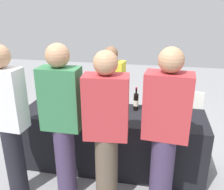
% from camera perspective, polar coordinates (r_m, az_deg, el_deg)
% --- Properties ---
extents(ground_plane, '(12.00, 12.00, 0.00)m').
position_cam_1_polar(ground_plane, '(3.55, 0.00, -15.75)').
color(ground_plane, gray).
extents(tasting_table, '(2.37, 0.71, 0.78)m').
position_cam_1_polar(tasting_table, '(3.33, 0.00, -10.35)').
color(tasting_table, black).
rests_on(tasting_table, ground_plane).
extents(wine_bottle_0, '(0.07, 0.07, 0.34)m').
position_cam_1_polar(wine_bottle_0, '(3.45, -14.53, -0.46)').
color(wine_bottle_0, black).
rests_on(wine_bottle_0, tasting_table).
extents(wine_bottle_1, '(0.07, 0.07, 0.32)m').
position_cam_1_polar(wine_bottle_1, '(3.31, -7.99, -1.11)').
color(wine_bottle_1, black).
rests_on(wine_bottle_1, tasting_table).
extents(wine_bottle_2, '(0.07, 0.07, 0.32)m').
position_cam_1_polar(wine_bottle_2, '(3.27, -6.47, -1.19)').
color(wine_bottle_2, black).
rests_on(wine_bottle_2, tasting_table).
extents(wine_bottle_3, '(0.07, 0.07, 0.33)m').
position_cam_1_polar(wine_bottle_3, '(3.21, -1.65, -1.49)').
color(wine_bottle_3, black).
rests_on(wine_bottle_3, tasting_table).
extents(wine_bottle_4, '(0.07, 0.07, 0.33)m').
position_cam_1_polar(wine_bottle_4, '(3.25, 1.31, -1.21)').
color(wine_bottle_4, black).
rests_on(wine_bottle_4, tasting_table).
extents(wine_bottle_5, '(0.06, 0.06, 0.31)m').
position_cam_1_polar(wine_bottle_5, '(3.22, 5.58, -1.57)').
color(wine_bottle_5, black).
rests_on(wine_bottle_5, tasting_table).
extents(wine_bottle_6, '(0.07, 0.07, 0.31)m').
position_cam_1_polar(wine_bottle_6, '(3.13, 11.96, -2.59)').
color(wine_bottle_6, black).
rests_on(wine_bottle_6, tasting_table).
extents(wine_bottle_7, '(0.08, 0.08, 0.30)m').
position_cam_1_polar(wine_bottle_7, '(3.18, 15.74, -2.66)').
color(wine_bottle_7, black).
rests_on(wine_bottle_7, tasting_table).
extents(wine_glass_0, '(0.06, 0.06, 0.13)m').
position_cam_1_polar(wine_glass_0, '(3.17, -10.67, -2.76)').
color(wine_glass_0, silver).
rests_on(wine_glass_0, tasting_table).
extents(wine_glass_1, '(0.07, 0.07, 0.15)m').
position_cam_1_polar(wine_glass_1, '(3.07, -1.78, -2.74)').
color(wine_glass_1, silver).
rests_on(wine_glass_1, tasting_table).
extents(wine_glass_2, '(0.07, 0.07, 0.14)m').
position_cam_1_polar(wine_glass_2, '(3.04, -0.47, -3.22)').
color(wine_glass_2, silver).
rests_on(wine_glass_2, tasting_table).
extents(wine_glass_3, '(0.07, 0.07, 0.13)m').
position_cam_1_polar(wine_glass_3, '(2.95, 1.61, -4.13)').
color(wine_glass_3, silver).
rests_on(wine_glass_3, tasting_table).
extents(wine_glass_4, '(0.06, 0.06, 0.14)m').
position_cam_1_polar(wine_glass_4, '(2.98, 9.51, -4.02)').
color(wine_glass_4, silver).
rests_on(wine_glass_4, tasting_table).
extents(wine_glass_5, '(0.07, 0.07, 0.14)m').
position_cam_1_polar(wine_glass_5, '(2.90, 12.50, -4.91)').
color(wine_glass_5, silver).
rests_on(wine_glass_5, tasting_table).
extents(server_pouring, '(0.42, 0.27, 1.54)m').
position_cam_1_polar(server_pouring, '(3.65, -0.26, 0.19)').
color(server_pouring, '#3F3351').
rests_on(server_pouring, ground_plane).
extents(guest_0, '(0.39, 0.23, 1.74)m').
position_cam_1_polar(guest_0, '(2.80, -22.94, -5.21)').
color(guest_0, black).
rests_on(guest_0, ground_plane).
extents(guest_1, '(0.41, 0.24, 1.76)m').
position_cam_1_polar(guest_1, '(2.62, -11.44, -5.72)').
color(guest_1, '#3F3351').
rests_on(guest_1, ground_plane).
extents(guest_2, '(0.45, 0.28, 1.72)m').
position_cam_1_polar(guest_2, '(2.46, -1.36, -8.02)').
color(guest_2, brown).
rests_on(guest_2, ground_plane).
extents(guest_3, '(0.46, 0.28, 1.75)m').
position_cam_1_polar(guest_3, '(2.47, 12.27, -7.85)').
color(guest_3, '#3F3351').
rests_on(guest_3, ground_plane).
extents(menu_board, '(0.45, 0.09, 0.85)m').
position_cam_1_polar(menu_board, '(4.05, 16.84, -4.83)').
color(menu_board, white).
rests_on(menu_board, ground_plane).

